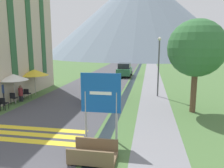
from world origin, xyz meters
name	(u,v)px	position (x,y,z in m)	size (l,w,h in m)	color
ground_plane	(122,81)	(0.00, 20.00, 0.00)	(160.00, 160.00, 0.00)	#476B38
road	(115,71)	(-2.50, 30.00, 0.00)	(6.40, 60.00, 0.01)	#424247
footpath	(152,72)	(3.60, 30.00, 0.00)	(2.20, 60.00, 0.01)	slate
drainage_channel	(137,71)	(1.20, 30.00, 0.00)	(0.60, 60.00, 0.00)	black
crosswalk_marking	(28,134)	(-2.50, 3.77, 0.01)	(5.44, 1.84, 0.01)	yellow
mountain_distant	(140,15)	(-0.77, 79.13, 14.99)	(69.66, 69.66, 29.98)	slate
hotel_building	(1,18)	(-9.39, 12.00, 6.45)	(5.52, 9.11, 12.02)	#BCAD93
road_sign	(101,98)	(1.11, 3.68, 1.95)	(1.76, 0.11, 3.06)	#9E9EA3
footbridge	(93,155)	(1.20, 1.96, 0.23)	(1.70, 1.10, 0.65)	brown
parked_car_near	(101,89)	(-0.40, 10.60, 0.91)	(1.72, 3.87, 1.82)	navy
parked_car_far	(124,70)	(-0.15, 23.81, 0.91)	(1.88, 4.00, 1.82)	#28663D
cafe_chair_near_right	(3,103)	(-6.21, 7.13, 0.51)	(0.40, 0.40, 0.85)	black
cafe_chair_middle	(13,97)	(-6.47, 8.60, 0.51)	(0.40, 0.40, 0.85)	black
cafe_chair_far_left	(22,93)	(-6.63, 9.94, 0.51)	(0.40, 0.40, 0.85)	black
cafe_chair_far_right	(27,93)	(-6.27, 10.06, 0.51)	(0.40, 0.40, 0.85)	black
cafe_umbrella_middle_white	(14,77)	(-6.46, 8.79, 1.95)	(2.04, 2.04, 2.17)	#B7B2A8
cafe_umbrella_rear_yellow	(34,72)	(-6.41, 11.59, 1.95)	(2.32, 2.32, 2.20)	#B7B2A8
person_standing_terrace	(2,92)	(-7.00, 8.11, 0.99)	(0.32, 0.32, 1.71)	#282833
person_seated_far	(21,93)	(-6.37, 9.35, 0.70)	(0.32, 0.32, 1.26)	#282833
streetlamp	(159,62)	(3.88, 12.89, 2.89)	(0.28, 0.28, 4.83)	#515156
tree_by_path	(196,48)	(5.94, 8.85, 4.02)	(3.51, 3.51, 5.80)	brown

